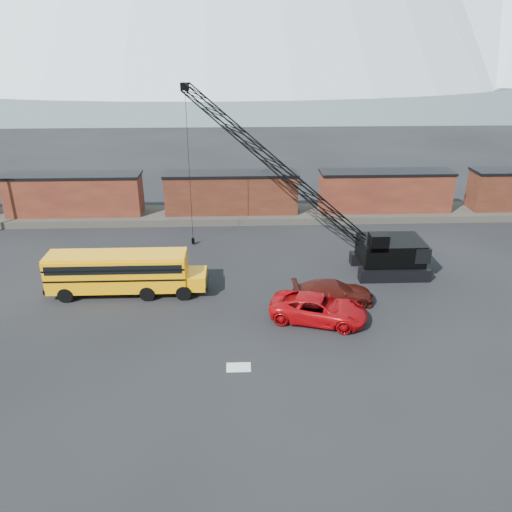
{
  "coord_description": "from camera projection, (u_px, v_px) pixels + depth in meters",
  "views": [
    {
      "loc": [
        0.56,
        -27.73,
        17.43
      ],
      "look_at": [
        1.87,
        5.1,
        3.0
      ],
      "focal_mm": 35.0,
      "sensor_mm": 36.0,
      "label": 1
    }
  ],
  "objects": [
    {
      "name": "maroon_suv",
      "position": [
        333.0,
        293.0,
        35.35
      ],
      "size": [
        5.82,
        2.48,
        1.67
      ],
      "primitive_type": "imported",
      "rotation": [
        0.0,
        0.0,
        1.59
      ],
      "color": "#40100B",
      "rests_on": "ground"
    },
    {
      "name": "red_pickup",
      "position": [
        318.0,
        308.0,
        33.16
      ],
      "size": [
        7.02,
        4.7,
        1.79
      ],
      "primitive_type": "imported",
      "rotation": [
        0.0,
        0.0,
        1.28
      ],
      "color": "#AF080D",
      "rests_on": "ground"
    },
    {
      "name": "school_bus",
      "position": [
        123.0,
        272.0,
        36.3
      ],
      "size": [
        11.65,
        2.65,
        3.19
      ],
      "color": "#FB9F05",
      "rests_on": "ground"
    },
    {
      "name": "boxcar_mid",
      "position": [
        231.0,
        193.0,
        51.37
      ],
      "size": [
        13.7,
        3.1,
        4.17
      ],
      "color": "#592419",
      "rests_on": "gravel_berm"
    },
    {
      "name": "crawler_crane",
      "position": [
        277.0,
        166.0,
        39.92
      ],
      "size": [
        19.48,
        9.05,
        14.3
      ],
      "color": "black",
      "rests_on": "ground"
    },
    {
      "name": "gravel_berm",
      "position": [
        232.0,
        215.0,
        52.34
      ],
      "size": [
        120.0,
        5.0,
        0.7
      ],
      "primitive_type": "cube",
      "color": "#464239",
      "rests_on": "ground"
    },
    {
      "name": "snow_patch",
      "position": [
        239.0,
        367.0,
        28.71
      ],
      "size": [
        1.4,
        0.9,
        0.02
      ],
      "primitive_type": "cube",
      "color": "silver",
      "rests_on": "ground"
    },
    {
      "name": "boxcar_west_near",
      "position": [
        74.0,
        194.0,
        50.79
      ],
      "size": [
        13.7,
        3.1,
        4.17
      ],
      "color": "#461A14",
      "rests_on": "gravel_berm"
    },
    {
      "name": "boxcar_east_near",
      "position": [
        385.0,
        191.0,
        51.95
      ],
      "size": [
        13.7,
        3.1,
        4.17
      ],
      "color": "#461A14",
      "rests_on": "gravel_berm"
    },
    {
      "name": "ground",
      "position": [
        230.0,
        330.0,
        32.36
      ],
      "size": [
        160.0,
        160.0,
        0.0
      ],
      "primitive_type": "plane",
      "color": "black",
      "rests_on": "ground"
    }
  ]
}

